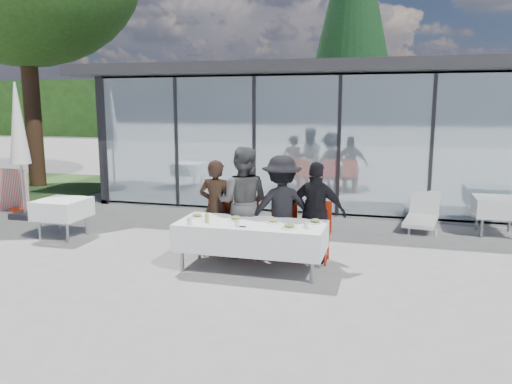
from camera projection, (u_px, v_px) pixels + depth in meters
ground at (242, 269)px, 7.75m from camera, size 90.00×90.00×0.00m
pavilion at (388, 117)px, 14.62m from camera, size 14.80×8.80×3.44m
treeline at (331, 109)px, 34.49m from camera, size 62.50×2.00×4.40m
dining_table at (251, 236)px, 7.63m from camera, size 2.26×0.96×0.75m
diner_a at (216, 207)px, 8.39m from camera, size 0.60×0.60×1.62m
diner_chair_a at (219, 222)px, 8.55m from camera, size 0.44×0.44×0.97m
diner_b at (243, 202)px, 8.25m from camera, size 0.94×0.94×1.85m
diner_chair_b at (245, 223)px, 8.43m from camera, size 0.44×0.44×0.97m
diner_c at (282, 208)px, 8.09m from camera, size 1.41×1.41×1.72m
diner_chair_c at (283, 226)px, 8.26m from camera, size 0.44×0.44×0.97m
diner_d at (316, 213)px, 7.95m from camera, size 1.09×1.09×1.64m
diner_chair_d at (317, 228)px, 8.11m from camera, size 0.44×0.44×0.97m
plate_a at (197, 215)px, 7.95m from camera, size 0.24×0.24×0.07m
plate_b at (236, 218)px, 7.75m from camera, size 0.24×0.24×0.07m
plate_c at (273, 221)px, 7.58m from camera, size 0.24×0.24×0.07m
plate_d at (315, 221)px, 7.55m from camera, size 0.24×0.24×0.07m
plate_extra at (289, 226)px, 7.25m from camera, size 0.24×0.24×0.07m
juice_bottle at (207, 218)px, 7.56m from camera, size 0.06×0.06×0.14m
drinking_glasses at (244, 223)px, 7.34m from camera, size 1.81×0.27×0.10m
folded_eyeglasses at (241, 226)px, 7.31m from camera, size 0.14×0.03×0.01m
spare_table_left at (62, 209)px, 9.52m from camera, size 0.86×0.86×0.74m
spare_table_right at (497, 207)px, 9.70m from camera, size 0.86×0.86×0.74m
market_umbrella at (18, 132)px, 10.89m from camera, size 0.50×0.50×3.00m
lounger at (422, 215)px, 10.35m from camera, size 0.80×1.41×0.72m
conifer_tree at (353, 12)px, 18.93m from camera, size 4.00×4.00×10.50m
grass_patch at (38, 186)px, 15.65m from camera, size 5.00×5.00×0.02m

